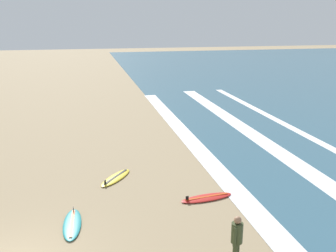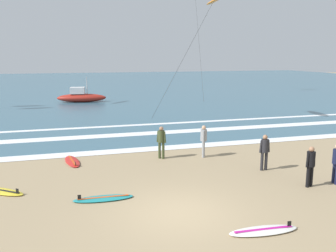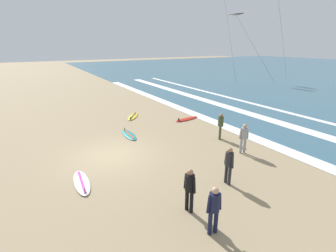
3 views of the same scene
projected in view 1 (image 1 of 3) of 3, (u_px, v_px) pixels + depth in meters
name	position (u px, v px, depth m)	size (l,w,h in m)	color
wave_foam_shoreline	(264.00, 222.00, 13.07)	(45.70, 0.98, 0.01)	white
surfer_right_near	(237.00, 238.00, 10.43)	(0.45, 0.40, 1.60)	#384223
surfboard_foreground_flat	(116.00, 178.00, 16.62)	(2.04, 1.74, 0.25)	yellow
surfboard_near_water	(72.00, 224.00, 12.87)	(2.12, 0.69, 0.25)	teal
surfboard_right_spare	(207.00, 198.00, 14.77)	(0.88, 2.16, 0.25)	red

